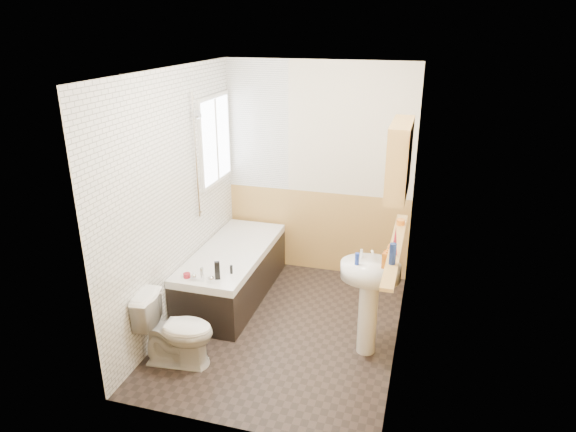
# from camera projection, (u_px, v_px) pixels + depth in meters

# --- Properties ---
(floor) EXTENTS (2.80, 2.80, 0.00)m
(floor) POSITION_uv_depth(u_px,v_px,m) (284.00, 328.00, 5.15)
(floor) COLOR black
(floor) RESTS_ON ground
(ceiling) EXTENTS (2.80, 2.80, 0.00)m
(ceiling) POSITION_uv_depth(u_px,v_px,m) (283.00, 71.00, 4.26)
(ceiling) COLOR white
(ceiling) RESTS_ON ground
(wall_back) EXTENTS (2.20, 0.02, 2.50)m
(wall_back) POSITION_uv_depth(u_px,v_px,m) (318.00, 171.00, 5.97)
(wall_back) COLOR beige
(wall_back) RESTS_ON ground
(wall_front) EXTENTS (2.20, 0.02, 2.50)m
(wall_front) POSITION_uv_depth(u_px,v_px,m) (224.00, 282.00, 3.44)
(wall_front) COLOR beige
(wall_front) RESTS_ON ground
(wall_left) EXTENTS (0.02, 2.80, 2.50)m
(wall_left) POSITION_uv_depth(u_px,v_px,m) (174.00, 201.00, 4.99)
(wall_left) COLOR beige
(wall_left) RESTS_ON ground
(wall_right) EXTENTS (0.02, 2.80, 2.50)m
(wall_right) POSITION_uv_depth(u_px,v_px,m) (407.00, 224.00, 4.42)
(wall_right) COLOR beige
(wall_right) RESTS_ON ground
(wainscot_right) EXTENTS (0.01, 2.80, 1.00)m
(wainscot_right) POSITION_uv_depth(u_px,v_px,m) (398.00, 300.00, 4.69)
(wainscot_right) COLOR tan
(wainscot_right) RESTS_ON wall_right
(wainscot_front) EXTENTS (2.20, 0.01, 1.00)m
(wainscot_front) POSITION_uv_depth(u_px,v_px,m) (230.00, 372.00, 3.73)
(wainscot_front) COLOR tan
(wainscot_front) RESTS_ON wall_front
(wainscot_back) EXTENTS (2.20, 0.01, 1.00)m
(wainscot_back) POSITION_uv_depth(u_px,v_px,m) (316.00, 231.00, 6.22)
(wainscot_back) COLOR tan
(wainscot_back) RESTS_ON wall_back
(tile_cladding_left) EXTENTS (0.01, 2.80, 2.50)m
(tile_cladding_left) POSITION_uv_depth(u_px,v_px,m) (176.00, 201.00, 4.98)
(tile_cladding_left) COLOR white
(tile_cladding_left) RESTS_ON wall_left
(tile_return_back) EXTENTS (0.75, 0.01, 1.50)m
(tile_return_back) POSITION_uv_depth(u_px,v_px,m) (257.00, 125.00, 5.96)
(tile_return_back) COLOR white
(tile_return_back) RESTS_ON wall_back
(window) EXTENTS (0.03, 0.79, 0.99)m
(window) POSITION_uv_depth(u_px,v_px,m) (216.00, 140.00, 5.69)
(window) COLOR white
(window) RESTS_ON wall_left
(bathtub) EXTENTS (0.70, 1.70, 0.70)m
(bathtub) POSITION_uv_depth(u_px,v_px,m) (233.00, 272.00, 5.67)
(bathtub) COLOR black
(bathtub) RESTS_ON floor
(shower_riser) EXTENTS (0.11, 0.09, 1.30)m
(shower_riser) POSITION_uv_depth(u_px,v_px,m) (196.00, 147.00, 5.17)
(shower_riser) COLOR silver
(shower_riser) RESTS_ON wall_left
(toilet) EXTENTS (0.71, 0.45, 0.66)m
(toilet) POSITION_uv_depth(u_px,v_px,m) (176.00, 330.00, 4.53)
(toilet) COLOR white
(toilet) RESTS_ON floor
(sink) EXTENTS (0.53, 0.43, 1.02)m
(sink) POSITION_uv_depth(u_px,v_px,m) (369.00, 290.00, 4.57)
(sink) COLOR white
(sink) RESTS_ON floor
(pine_shelf) EXTENTS (0.10, 1.54, 0.03)m
(pine_shelf) POSITION_uv_depth(u_px,v_px,m) (396.00, 247.00, 4.36)
(pine_shelf) COLOR tan
(pine_shelf) RESTS_ON wall_right
(medicine_cabinet) EXTENTS (0.17, 0.66, 0.60)m
(medicine_cabinet) POSITION_uv_depth(u_px,v_px,m) (399.00, 159.00, 4.07)
(medicine_cabinet) COLOR tan
(medicine_cabinet) RESTS_ON wall_right
(foam_can) EXTENTS (0.07, 0.07, 0.17)m
(foam_can) POSITION_uv_depth(u_px,v_px,m) (393.00, 254.00, 4.00)
(foam_can) COLOR navy
(foam_can) RESTS_ON pine_shelf
(green_bottle) EXTENTS (0.05, 0.05, 0.25)m
(green_bottle) POSITION_uv_depth(u_px,v_px,m) (395.00, 241.00, 4.15)
(green_bottle) COLOR maroon
(green_bottle) RESTS_ON pine_shelf
(black_jar) EXTENTS (0.10, 0.10, 0.05)m
(black_jar) POSITION_uv_depth(u_px,v_px,m) (401.00, 222.00, 4.79)
(black_jar) COLOR orange
(black_jar) RESTS_ON pine_shelf
(soap_bottle) EXTENTS (0.11, 0.22, 0.10)m
(soap_bottle) POSITION_uv_depth(u_px,v_px,m) (388.00, 262.00, 4.39)
(soap_bottle) COLOR orange
(soap_bottle) RESTS_ON sink
(clear_bottle) EXTENTS (0.04, 0.04, 0.11)m
(clear_bottle) POSITION_uv_depth(u_px,v_px,m) (357.00, 259.00, 4.44)
(clear_bottle) COLOR #19339E
(clear_bottle) RESTS_ON sink
(blue_gel) EXTENTS (0.06, 0.05, 0.19)m
(blue_gel) POSITION_uv_depth(u_px,v_px,m) (217.00, 270.00, 4.91)
(blue_gel) COLOR black
(blue_gel) RESTS_ON bathtub
(cream_jar) EXTENTS (0.08, 0.08, 0.04)m
(cream_jar) POSITION_uv_depth(u_px,v_px,m) (187.00, 275.00, 4.96)
(cream_jar) COLOR maroon
(cream_jar) RESTS_ON bathtub
(orange_bottle) EXTENTS (0.04, 0.04, 0.09)m
(orange_bottle) POSITION_uv_depth(u_px,v_px,m) (231.00, 269.00, 5.03)
(orange_bottle) COLOR black
(orange_bottle) RESTS_ON bathtub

